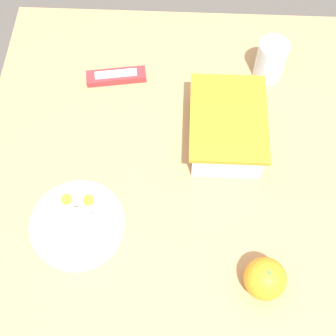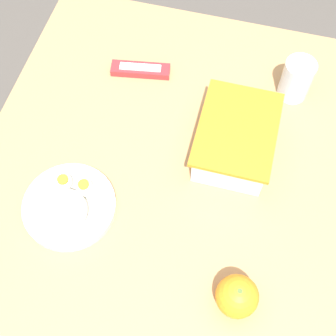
# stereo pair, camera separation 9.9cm
# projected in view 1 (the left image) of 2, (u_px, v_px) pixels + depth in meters

# --- Properties ---
(ground_plane) EXTENTS (10.00, 10.00, 0.00)m
(ground_plane) POSITION_uv_depth(u_px,v_px,m) (175.00, 297.00, 1.61)
(ground_plane) COLOR #4C4742
(table) EXTENTS (1.17, 0.90, 0.73)m
(table) POSITION_uv_depth(u_px,v_px,m) (179.00, 232.00, 1.04)
(table) COLOR #AD7F51
(table) RESTS_ON ground_plane
(food_container) EXTENTS (0.22, 0.16, 0.08)m
(food_container) POSITION_uv_depth(u_px,v_px,m) (226.00, 128.00, 1.03)
(food_container) COLOR white
(food_container) RESTS_ON table
(orange_fruit) EXTENTS (0.08, 0.08, 0.08)m
(orange_fruit) POSITION_uv_depth(u_px,v_px,m) (265.00, 279.00, 0.87)
(orange_fruit) COLOR orange
(orange_fruit) RESTS_ON table
(rice_plate) EXTENTS (0.19, 0.19, 0.06)m
(rice_plate) POSITION_uv_depth(u_px,v_px,m) (76.00, 226.00, 0.94)
(rice_plate) COLOR silver
(rice_plate) RESTS_ON table
(candy_bar) EXTENTS (0.06, 0.15, 0.02)m
(candy_bar) POSITION_uv_depth(u_px,v_px,m) (116.00, 76.00, 1.13)
(candy_bar) COLOR #B7282D
(candy_bar) RESTS_ON table
(drinking_glass) EXTENTS (0.07, 0.07, 0.10)m
(drinking_glass) POSITION_uv_depth(u_px,v_px,m) (271.00, 60.00, 1.10)
(drinking_glass) COLOR silver
(drinking_glass) RESTS_ON table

